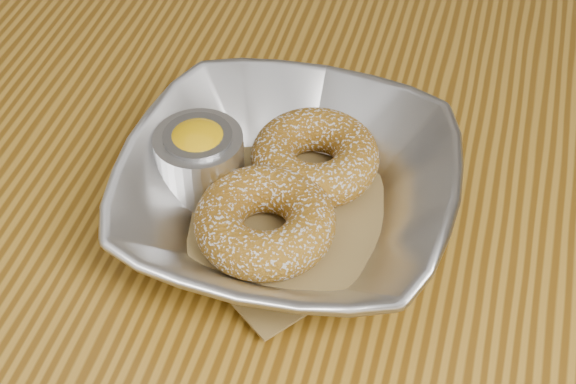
% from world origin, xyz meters
% --- Properties ---
extents(table, '(1.20, 0.80, 0.75)m').
position_xyz_m(table, '(0.00, 0.00, 0.65)').
color(table, '#8D611B').
rests_on(table, ground_plane).
extents(serving_bowl, '(0.22, 0.22, 0.05)m').
position_xyz_m(serving_bowl, '(0.08, 0.06, 0.78)').
color(serving_bowl, silver).
rests_on(serving_bowl, table).
extents(parchment, '(0.20, 0.20, 0.00)m').
position_xyz_m(parchment, '(0.08, 0.06, 0.76)').
color(parchment, olive).
rests_on(parchment, table).
extents(donut_back, '(0.10, 0.10, 0.03)m').
position_xyz_m(donut_back, '(0.08, 0.10, 0.78)').
color(donut_back, '#915D15').
rests_on(donut_back, parchment).
extents(donut_front, '(0.10, 0.10, 0.03)m').
position_xyz_m(donut_front, '(0.07, 0.03, 0.78)').
color(donut_front, '#915D15').
rests_on(donut_front, parchment).
extents(ramekin, '(0.06, 0.06, 0.05)m').
position_xyz_m(ramekin, '(0.01, 0.07, 0.78)').
color(ramekin, silver).
rests_on(ramekin, table).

